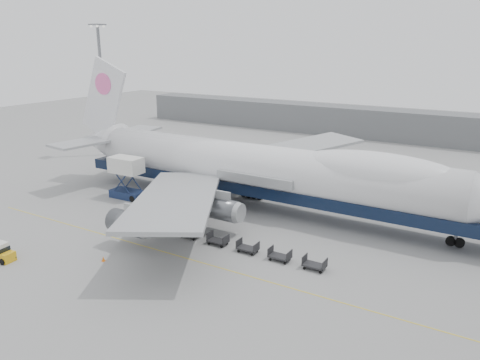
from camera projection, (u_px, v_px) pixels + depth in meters
The scene contains 15 objects.
ground at pixel (211, 237), 55.06m from camera, with size 260.00×260.00×0.00m, color gray.
apron_line at pixel (179, 256), 50.13m from camera, with size 60.00×0.15×0.01m, color gold.
hangar at pixel (336, 120), 116.54m from camera, with size 110.00×8.00×7.00m, color slate.
floodlight_mast at pixel (102, 84), 91.55m from camera, with size 2.40×2.40×25.43m.
airliner at pixel (264, 169), 63.01m from camera, with size 67.00×55.30×19.98m.
catering_truck at pixel (127, 175), 68.06m from camera, with size 5.32×3.80×6.15m.
baggage_tug at pixel (1, 253), 49.00m from camera, with size 2.75×1.63×1.93m.
traffic_cone at pixel (103, 259), 48.93m from camera, with size 0.37×0.37×0.54m.
dolly_0 at pixel (140, 221), 58.65m from camera, with size 2.30×1.35×1.30m.
dolly_1 at pixel (165, 227), 56.72m from camera, with size 2.30×1.35×1.30m.
dolly_2 at pixel (190, 233), 54.79m from camera, with size 2.30×1.35×1.30m.
dolly_3 at pixel (218, 240), 52.86m from camera, with size 2.30×1.35×1.30m.
dolly_4 at pixel (248, 248), 50.94m from camera, with size 2.30×1.35×1.30m.
dolly_5 at pixel (280, 256), 49.01m from camera, with size 2.30×1.35×1.30m.
dolly_6 at pixel (315, 264), 47.08m from camera, with size 2.30×1.35×1.30m.
Camera 1 is at (29.24, -41.83, 21.99)m, focal length 35.00 mm.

